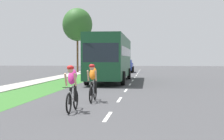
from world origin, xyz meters
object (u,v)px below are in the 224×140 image
(street_tree_far, at_px, (77,25))
(bus_dark_green, at_px, (111,56))
(pickup_blue, at_px, (125,66))
(cyclist_lead, at_px, (72,88))
(cyclist_trailing, at_px, (93,82))

(street_tree_far, bearing_deg, bus_dark_green, -69.16)
(bus_dark_green, bearing_deg, pickup_blue, 90.27)
(bus_dark_green, xyz_separation_m, street_tree_far, (-6.13, 16.10, 4.21))
(cyclist_lead, relative_size, street_tree_far, 0.21)
(cyclist_trailing, xyz_separation_m, street_tree_far, (-6.74, 28.44, 5.38))
(cyclist_trailing, relative_size, bus_dark_green, 0.15)
(cyclist_lead, relative_size, bus_dark_green, 0.15)
(cyclist_lead, relative_size, pickup_blue, 0.34)
(pickup_blue, xyz_separation_m, street_tree_far, (-6.05, -1.53, 5.36))
(pickup_blue, bearing_deg, cyclist_trailing, -88.68)
(cyclist_lead, xyz_separation_m, cyclist_trailing, (0.28, 2.66, 0.00))
(cyclist_trailing, relative_size, pickup_blue, 0.34)
(cyclist_lead, height_order, pickup_blue, pickup_blue)
(cyclist_lead, bearing_deg, bus_dark_green, 91.27)
(cyclist_trailing, height_order, bus_dark_green, bus_dark_green)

